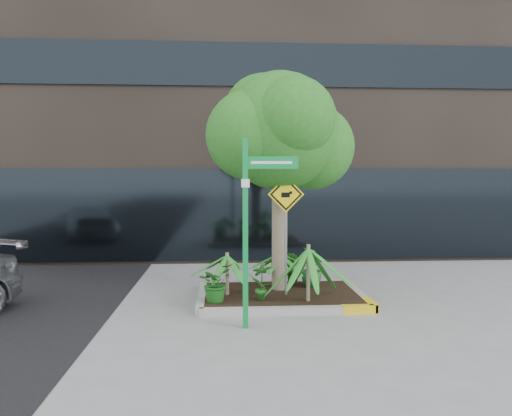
{
  "coord_description": "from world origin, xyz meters",
  "views": [
    {
      "loc": [
        -0.96,
        -9.63,
        2.57
      ],
      "look_at": [
        -0.31,
        0.2,
        1.88
      ],
      "focal_mm": 35.0,
      "sensor_mm": 36.0,
      "label": 1
    }
  ],
  "objects": [
    {
      "name": "shrub_c",
      "position": [
        -0.24,
        -0.28,
        0.52
      ],
      "size": [
        0.47,
        0.47,
        0.73
      ],
      "primitive_type": "imported",
      "rotation": [
        0.0,
        0.0,
        3.4
      ],
      "color": "#23621E",
      "rests_on": "planter"
    },
    {
      "name": "ground",
      "position": [
        0.0,
        0.0,
        0.0
      ],
      "size": [
        80.0,
        80.0,
        0.0
      ],
      "primitive_type": "plane",
      "color": "gray",
      "rests_on": "ground"
    },
    {
      "name": "shrub_b",
      "position": [
        0.91,
        0.79,
        0.57
      ],
      "size": [
        0.52,
        0.52,
        0.84
      ],
      "primitive_type": "imported",
      "rotation": [
        0.0,
        0.0,
        1.68
      ],
      "color": "#1B5B1F",
      "rests_on": "planter"
    },
    {
      "name": "cattle_sign",
      "position": [
        0.28,
        0.18,
        1.75
      ],
      "size": [
        0.73,
        0.19,
        2.37
      ],
      "rotation": [
        0.0,
        0.0,
        0.05
      ],
      "color": "slate",
      "rests_on": "ground"
    },
    {
      "name": "palm_left",
      "position": [
        -0.89,
        0.22,
        0.94
      ],
      "size": [
        0.95,
        0.95,
        1.05
      ],
      "color": "gray",
      "rests_on": "ground"
    },
    {
      "name": "planter",
      "position": [
        0.23,
        0.27,
        0.1
      ],
      "size": [
        3.35,
        2.36,
        0.15
      ],
      "color": "#9E9E99",
      "rests_on": "ground"
    },
    {
      "name": "building",
      "position": [
        0.5,
        8.5,
        7.5
      ],
      "size": [
        18.0,
        8.0,
        15.0
      ],
      "primitive_type": "cube",
      "color": "#2D2621",
      "rests_on": "ground"
    },
    {
      "name": "shrub_a",
      "position": [
        -1.12,
        -0.33,
        0.51
      ],
      "size": [
        0.9,
        0.9,
        0.72
      ],
      "primitive_type": "imported",
      "rotation": [
        0.0,
        0.0,
        0.97
      ],
      "color": "#185518",
      "rests_on": "planter"
    },
    {
      "name": "palm_back",
      "position": [
        0.26,
        0.96,
        0.84
      ],
      "size": [
        0.83,
        0.83,
        0.93
      ],
      "color": "gray",
      "rests_on": "ground"
    },
    {
      "name": "shrub_d",
      "position": [
        0.58,
        1.15,
        0.49
      ],
      "size": [
        0.48,
        0.48,
        0.69
      ],
      "primitive_type": "imported",
      "rotation": [
        0.0,
        0.0,
        5.03
      ],
      "color": "#286A1E",
      "rests_on": "planter"
    },
    {
      "name": "street_sign_post",
      "position": [
        -0.54,
        -1.44,
        1.94
      ],
      "size": [
        0.93,
        0.92,
        3.14
      ],
      "rotation": [
        0.0,
        0.0,
        -0.05
      ],
      "color": "#0C893A",
      "rests_on": "ground"
    },
    {
      "name": "palm_front",
      "position": [
        0.64,
        -0.39,
        1.16
      ],
      "size": [
        1.21,
        1.21,
        1.35
      ],
      "color": "gray",
      "rests_on": "ground"
    },
    {
      "name": "tree",
      "position": [
        0.2,
        0.64,
        3.43
      ],
      "size": [
        3.13,
        2.78,
        4.7
      ],
      "color": "gray",
      "rests_on": "ground"
    }
  ]
}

